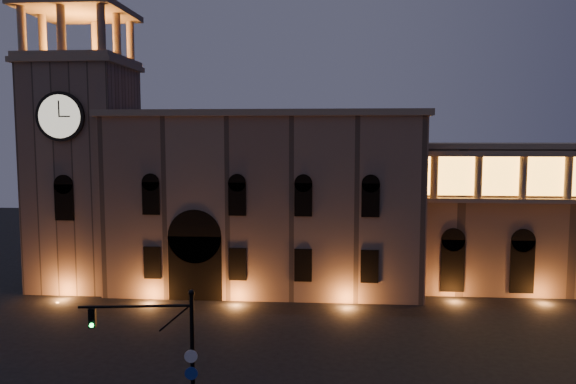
{
  "coord_description": "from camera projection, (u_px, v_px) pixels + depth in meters",
  "views": [
    {
      "loc": [
        4.4,
        -34.09,
        15.15
      ],
      "look_at": [
        0.62,
        16.0,
        10.18
      ],
      "focal_mm": 35.0,
      "sensor_mm": 36.0,
      "label": 1
    }
  ],
  "objects": [
    {
      "name": "ground",
      "position": [
        259.0,
        376.0,
        35.65
      ],
      "size": [
        160.0,
        160.0,
        0.0
      ],
      "primitive_type": "plane",
      "color": "black",
      "rests_on": "ground"
    },
    {
      "name": "government_building",
      "position": [
        266.0,
        200.0,
        56.7
      ],
      "size": [
        30.8,
        12.8,
        17.6
      ],
      "color": "#7A6150",
      "rests_on": "ground"
    },
    {
      "name": "clock_tower",
      "position": [
        84.0,
        163.0,
        56.77
      ],
      "size": [
        9.8,
        9.8,
        32.4
      ],
      "color": "#7A6150",
      "rests_on": "ground"
    },
    {
      "name": "traffic_light",
      "position": [
        173.0,
        364.0,
        27.34
      ],
      "size": [
        5.66,
        1.11,
        7.81
      ],
      "rotation": [
        0.0,
        0.0,
        0.12
      ],
      "color": "black",
      "rests_on": "ground"
    }
  ]
}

